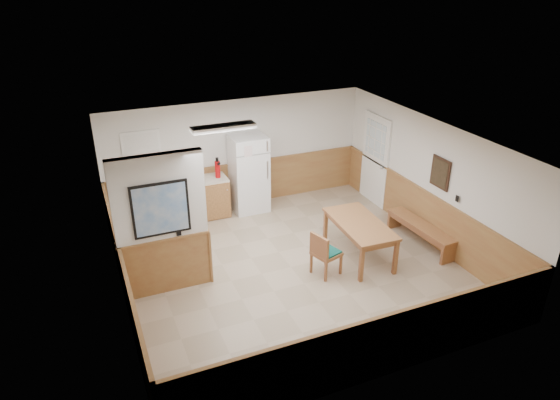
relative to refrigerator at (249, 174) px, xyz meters
name	(u,v)px	position (x,y,z in m)	size (l,w,h in m)	color
ground	(291,267)	(-0.13, -2.63, -0.88)	(6.00, 6.00, 0.00)	tan
ceiling	(292,140)	(-0.13, -2.63, 1.62)	(6.00, 6.00, 0.02)	silver
back_wall	(238,154)	(-0.13, 0.37, 0.37)	(6.00, 0.02, 2.50)	white
right_wall	(430,181)	(2.87, -2.63, 0.37)	(0.02, 6.00, 2.50)	white
left_wall	(116,240)	(-3.13, -2.63, 0.37)	(0.02, 6.00, 2.50)	white
wainscot_back	(239,184)	(-0.13, 0.35, -0.38)	(6.00, 0.04, 1.00)	olive
wainscot_right	(424,215)	(2.85, -2.63, -0.38)	(0.04, 6.00, 1.00)	olive
wainscot_left	(124,280)	(-3.11, -2.63, -0.38)	(0.04, 6.00, 1.00)	olive
partition_wall	(162,227)	(-2.38, -2.43, 0.35)	(1.50, 0.20, 2.50)	white
kitchen_counter	(191,199)	(-1.33, 0.05, -0.42)	(2.20, 0.61, 1.00)	#B1753F
exterior_door	(375,160)	(2.84, -0.73, 0.17)	(0.07, 1.02, 2.15)	white
kitchen_window	(142,154)	(-2.23, 0.35, 0.67)	(0.80, 0.04, 1.00)	white
wall_painting	(440,173)	(2.84, -2.93, 0.67)	(0.04, 0.50, 0.60)	#301D13
fluorescent_fixture	(223,127)	(-0.93, -1.33, 1.56)	(1.20, 0.30, 0.09)	white
refrigerator	(249,174)	(0.00, 0.00, 0.00)	(0.78, 0.72, 1.76)	white
dining_table	(360,227)	(1.22, -2.79, -0.23)	(0.89, 1.67, 0.75)	#A16D3B
dining_bench	(421,229)	(2.63, -2.85, -0.54)	(0.49, 1.72, 0.45)	#A16D3B
dining_chair	(323,251)	(0.30, -3.08, -0.39)	(0.70, 0.57, 0.85)	#A16D3B
fire_extinguisher	(218,169)	(-0.71, 0.02, 0.22)	(0.15, 0.15, 0.46)	#B9090D
soap_bottle	(147,183)	(-2.24, 0.07, 0.12)	(0.06, 0.06, 0.19)	#188831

